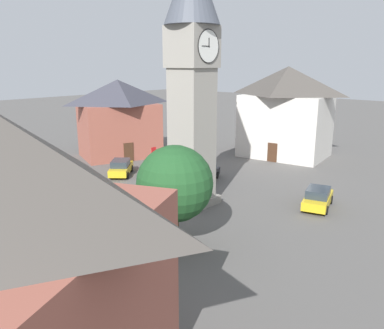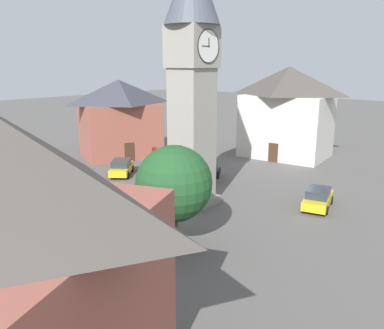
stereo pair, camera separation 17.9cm
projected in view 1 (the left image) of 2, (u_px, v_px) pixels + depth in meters
name	position (u px, v px, depth m)	size (l,w,h in m)	color
ground_plane	(192.00, 203.00, 30.24)	(200.00, 200.00, 0.00)	#565451
clock_tower	(192.00, 59.00, 27.53)	(3.94, 3.94, 18.56)	gray
car_blue_kerb	(205.00, 173.00, 35.85)	(4.45, 2.95, 1.53)	black
car_silver_kerb	(121.00, 167.00, 37.70)	(4.24, 3.96, 1.53)	gold
car_red_corner	(102.00, 212.00, 26.42)	(3.73, 4.36, 1.53)	gold
car_white_side	(318.00, 198.00, 29.17)	(4.43, 2.70, 1.53)	gold
pedestrian	(190.00, 157.00, 41.00)	(0.42, 0.43, 1.69)	black
tree	(175.00, 184.00, 22.08)	(4.39, 4.39, 6.09)	brown
building_shop_left	(119.00, 118.00, 44.54)	(10.43, 9.02, 8.76)	#995142
building_terrace_right	(286.00, 111.00, 44.50)	(8.52, 10.49, 10.20)	beige
road_sign	(154.00, 156.00, 37.21)	(0.60, 0.07, 2.80)	gray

